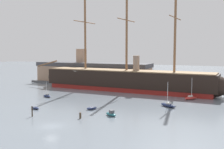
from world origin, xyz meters
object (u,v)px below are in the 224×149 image
object	(u,v)px
dinghy_far_right	(224,94)
mooring_piling_nearest	(32,111)
dinghy_foreground_left	(35,108)
seagull_in_flight	(75,71)
dinghy_near_centre	(92,108)
sailboat_mid_left	(47,96)
tall_ship	(126,80)
sailboat_alongside_stern	(191,98)
sailboat_mid_right	(168,105)
dockside_warehouse_left	(92,73)
sailboat_distant_centre	(153,83)
mooring_piling_left_pair	(80,115)
motorboat_foreground_right	(111,114)

from	to	relation	value
dinghy_far_right	mooring_piling_nearest	distance (m)	59.14
dinghy_foreground_left	seagull_in_flight	world-z (taller)	seagull_in_flight
dinghy_near_centre	sailboat_mid_left	distance (m)	22.28
tall_ship	sailboat_alongside_stern	size ratio (longest dim) A/B	11.66
sailboat_mid_right	dockside_warehouse_left	distance (m)	51.30
dinghy_far_right	sailboat_distant_centre	distance (m)	31.10
tall_ship	dinghy_far_right	bearing A→B (deg)	8.26
sailboat_alongside_stern	sailboat_mid_left	bearing A→B (deg)	-160.81
dinghy_far_right	mooring_piling_left_pair	world-z (taller)	mooring_piling_left_pair
tall_ship	dinghy_far_right	size ratio (longest dim) A/B	35.35
tall_ship	sailboat_mid_right	world-z (taller)	tall_ship
sailboat_mid_left	seagull_in_flight	size ratio (longest dim) A/B	3.69
sailboat_mid_right	mooring_piling_nearest	distance (m)	32.63
sailboat_mid_left	sailboat_mid_right	world-z (taller)	sailboat_mid_right
dinghy_near_centre	mooring_piling_nearest	distance (m)	14.03
dinghy_near_centre	mooring_piling_left_pair	world-z (taller)	mooring_piling_left_pair
sailboat_mid_right	sailboat_alongside_stern	size ratio (longest dim) A/B	1.01
dinghy_near_centre	seagull_in_flight	world-z (taller)	seagull_in_flight
sailboat_mid_left	mooring_piling_nearest	size ratio (longest dim) A/B	2.13
dinghy_foreground_left	dinghy_near_centre	size ratio (longest dim) A/B	0.91
motorboat_foreground_right	sailboat_alongside_stern	world-z (taller)	sailboat_alongside_stern
tall_ship	sailboat_mid_right	bearing A→B (deg)	-46.76
motorboat_foreground_right	sailboat_mid_right	size ratio (longest dim) A/B	0.53
motorboat_foreground_right	dinghy_near_centre	xyz separation A→B (m)	(-6.80, 3.71, -0.13)
dinghy_near_centre	seagull_in_flight	xyz separation A→B (m)	(-9.52, 7.92, 8.00)
mooring_piling_left_pair	seagull_in_flight	world-z (taller)	seagull_in_flight
tall_ship	mooring_piling_left_pair	world-z (taller)	tall_ship
tall_ship	sailboat_mid_left	distance (m)	27.77
dinghy_far_right	dinghy_foreground_left	bearing A→B (deg)	-134.99
sailboat_mid_left	dinghy_far_right	distance (m)	54.94
dinghy_foreground_left	sailboat_mid_right	distance (m)	32.60
sailboat_distant_centre	mooring_piling_nearest	size ratio (longest dim) A/B	3.02
tall_ship	mooring_piling_nearest	xyz separation A→B (m)	(-5.26, -42.00, -2.66)
sailboat_mid_left	mooring_piling_left_pair	bearing A→B (deg)	-38.40
motorboat_foreground_right	seagull_in_flight	bearing A→B (deg)	144.54
sailboat_mid_left	sailboat_alongside_stern	distance (m)	42.28
dinghy_near_centre	dinghy_far_right	distance (m)	45.12
dockside_warehouse_left	motorboat_foreground_right	bearing A→B (deg)	-57.24
dinghy_far_right	dockside_warehouse_left	xyz separation A→B (m)	(-51.35, 7.76, 4.15)
dinghy_far_right	mooring_piling_nearest	xyz separation A→B (m)	(-36.48, -46.54, 0.88)
sailboat_mid_left	mooring_piling_left_pair	size ratio (longest dim) A/B	3.88
motorboat_foreground_right	sailboat_mid_right	distance (m)	16.86
dinghy_far_right	dockside_warehouse_left	world-z (taller)	dockside_warehouse_left
mooring_piling_left_pair	seagull_in_flight	distance (m)	21.23
motorboat_foreground_right	mooring_piling_left_pair	world-z (taller)	motorboat_foreground_right
sailboat_mid_right	mooring_piling_nearest	size ratio (longest dim) A/B	2.79
dinghy_foreground_left	dinghy_near_centre	xyz separation A→B (m)	(12.58, 5.26, 0.03)
tall_ship	sailboat_alongside_stern	world-z (taller)	tall_ship
dinghy_far_right	mooring_piling_left_pair	bearing A→B (deg)	-120.98
mooring_piling_left_pair	dockside_warehouse_left	bearing A→B (deg)	116.05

